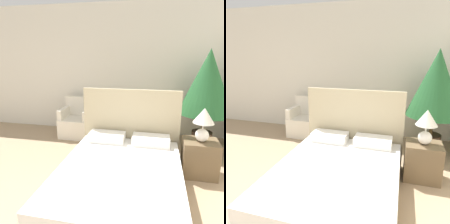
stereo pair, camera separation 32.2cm
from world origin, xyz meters
The scene contains 8 objects.
wall_back centered at (0.00, 3.65, 1.45)m, with size 10.00×0.06×2.90m.
bed centered at (0.56, 1.24, 0.25)m, with size 1.63×2.10×1.27m.
armchair_near_window_left centered at (-0.77, 3.10, 0.28)m, with size 0.68×0.58×0.87m.
armchair_near_window_right centered at (0.21, 3.10, 0.28)m, with size 0.74×0.64×0.87m.
potted_palm centered at (1.88, 2.97, 1.28)m, with size 0.99×0.99×1.93m.
nightstand centered at (1.67, 1.93, 0.28)m, with size 0.52×0.43×0.56m.
table_lamp centered at (1.67, 1.92, 0.89)m, with size 0.30×0.30×0.52m.
side_table centered at (-0.28, 3.12, 0.20)m, with size 0.38×0.38×0.40m.
Camera 1 is at (0.99, -1.33, 1.86)m, focal length 35.00 mm.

